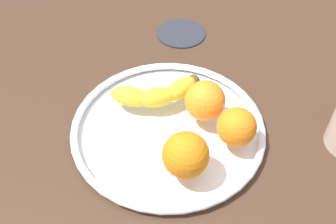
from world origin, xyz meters
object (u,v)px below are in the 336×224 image
object	(u,v)px
orange_back_left	(237,127)
orange_back_right	(186,155)
banana	(158,93)
fruit_bowl	(168,128)
ambient_coaster	(181,33)
orange_front_right	(205,101)

from	to	relation	value
orange_back_left	orange_back_right	bearing A→B (deg)	-152.56
orange_back_right	banana	bearing A→B (deg)	98.99
fruit_bowl	ambient_coaster	world-z (taller)	fruit_bowl
banana	orange_back_right	size ratio (longest dim) A/B	2.41
fruit_bowl	orange_front_right	bearing A→B (deg)	13.32
fruit_bowl	orange_front_right	world-z (taller)	orange_front_right
ambient_coaster	banana	bearing A→B (deg)	-109.47
orange_back_left	ambient_coaster	bearing A→B (deg)	96.60
orange_back_right	orange_back_left	size ratio (longest dim) A/B	1.12
orange_front_right	banana	bearing A→B (deg)	149.15
orange_back_right	orange_front_right	bearing A→B (deg)	65.04
orange_front_right	orange_back_left	size ratio (longest dim) A/B	1.08
fruit_bowl	orange_back_right	world-z (taller)	orange_back_right
banana	orange_front_right	world-z (taller)	orange_front_right
banana	orange_back_right	xyz separation A→B (cm)	(2.29, -14.48, 1.73)
orange_back_right	orange_back_left	bearing A→B (deg)	27.44
orange_front_right	orange_back_left	bearing A→B (deg)	-57.66
fruit_bowl	banana	size ratio (longest dim) A/B	1.92
fruit_bowl	orange_back_left	world-z (taller)	orange_back_left
fruit_bowl	orange_back_left	bearing A→B (deg)	-24.23
orange_back_left	fruit_bowl	bearing A→B (deg)	155.77
fruit_bowl	orange_front_right	distance (cm)	7.51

